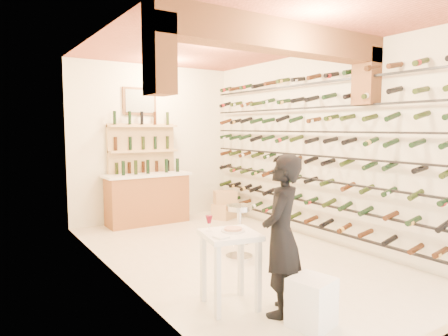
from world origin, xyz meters
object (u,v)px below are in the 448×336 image
wine_rack (310,150)px  chrome_barstool (239,227)px  back_counter (148,197)px  white_stool (312,302)px  crate_lower (225,211)px  person (281,235)px  tasting_table (230,246)px

wine_rack → chrome_barstool: size_ratio=7.25×
wine_rack → back_counter: size_ratio=3.35×
wine_rack → white_stool: size_ratio=11.99×
white_stool → chrome_barstool: 2.18m
white_stool → crate_lower: bearing=66.9°
person → wine_rack: bearing=-176.6°
chrome_barstool → crate_lower: bearing=61.4°
white_stool → crate_lower: 4.78m
chrome_barstool → crate_lower: chrome_barstool is taller
wine_rack → white_stool: bearing=-134.3°
tasting_table → white_stool: (0.42, -0.79, -0.43)m
crate_lower → chrome_barstool: bearing=-118.6°
chrome_barstool → back_counter: bearing=96.2°
tasting_table → white_stool: size_ratio=2.07×
back_counter → white_stool: size_ratio=3.58×
back_counter → crate_lower: size_ratio=3.22×
chrome_barstool → white_stool: bearing=-106.3°
back_counter → tasting_table: bearing=-100.3°
white_stool → person: 0.70m
back_counter → chrome_barstool: bearing=-83.8°
wine_rack → back_counter: 3.38m
back_counter → crate_lower: 1.67m
tasting_table → white_stool: tasting_table is taller
white_stool → chrome_barstool: (0.61, 2.08, 0.22)m
back_counter → person: person is taller
wine_rack → tasting_table: 3.05m
wine_rack → back_counter: (-1.83, 2.65, -1.02)m
back_counter → white_stool: (-0.31, -4.84, -0.30)m
back_counter → white_stool: bearing=-93.7°
tasting_table → wine_rack: bearing=40.3°
wine_rack → chrome_barstool: wine_rack is taller
white_stool → crate_lower: white_stool is taller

